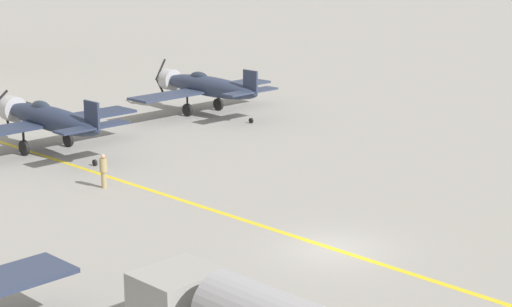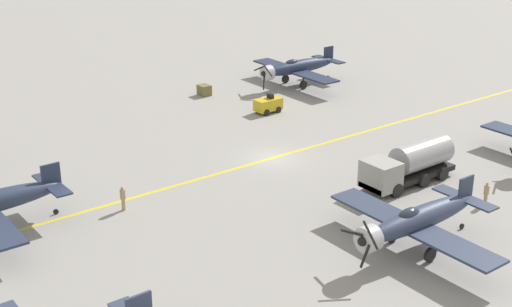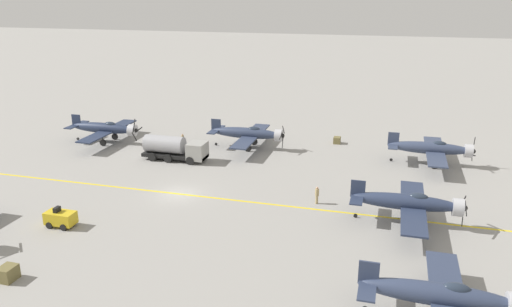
# 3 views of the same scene
# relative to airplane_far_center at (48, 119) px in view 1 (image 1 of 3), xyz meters

# --- Properties ---
(ground_plane) EXTENTS (400.00, 400.00, 0.00)m
(ground_plane) POSITION_rel_airplane_far_center_xyz_m (-0.80, -22.46, -2.01)
(ground_plane) COLOR gray
(taxiway_stripe) EXTENTS (0.30, 160.00, 0.01)m
(taxiway_stripe) POSITION_rel_airplane_far_center_xyz_m (-0.80, -22.46, -2.01)
(taxiway_stripe) COLOR yellow
(taxiway_stripe) RESTS_ON ground
(airplane_far_center) EXTENTS (12.00, 9.98, 3.65)m
(airplane_far_center) POSITION_rel_airplane_far_center_xyz_m (0.00, 0.00, 0.00)
(airplane_far_center) COLOR #27314A
(airplane_far_center) RESTS_ON ground
(airplane_far_right) EXTENTS (12.00, 9.98, 3.65)m
(airplane_far_right) POSITION_rel_airplane_far_center_xyz_m (14.11, 1.79, 0.00)
(airplane_far_right) COLOR #2E3852
(airplane_far_right) RESTS_ON ground
(ground_crew_inspecting) EXTENTS (0.38, 0.38, 1.76)m
(ground_crew_inspecting) POSITION_rel_airplane_far_center_xyz_m (-2.18, -8.49, -1.05)
(ground_crew_inspecting) COLOR tan
(ground_crew_inspecting) RESTS_ON ground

